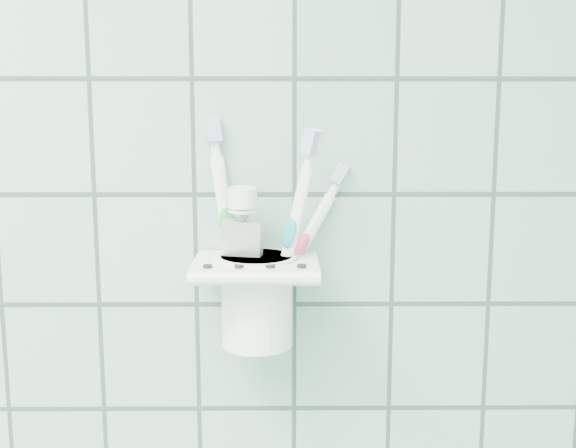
# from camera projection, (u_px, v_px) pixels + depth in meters

# --- Properties ---
(holder_bracket) EXTENTS (0.12, 0.10, 0.04)m
(holder_bracket) POSITION_uv_depth(u_px,v_px,m) (256.00, 268.00, 0.69)
(holder_bracket) COLOR white
(holder_bracket) RESTS_ON wall_back
(cup) EXTENTS (0.08, 0.08, 0.09)m
(cup) POSITION_uv_depth(u_px,v_px,m) (257.00, 296.00, 0.69)
(cup) COLOR white
(cup) RESTS_ON holder_bracket
(toothbrush_pink) EXTENTS (0.04, 0.05, 0.21)m
(toothbrush_pink) POSITION_uv_depth(u_px,v_px,m) (241.00, 226.00, 0.69)
(toothbrush_pink) COLOR white
(toothbrush_pink) RESTS_ON cup
(toothbrush_blue) EXTENTS (0.09, 0.05, 0.18)m
(toothbrush_blue) POSITION_uv_depth(u_px,v_px,m) (254.00, 238.00, 0.69)
(toothbrush_blue) COLOR white
(toothbrush_blue) RESTS_ON cup
(toothbrush_orange) EXTENTS (0.05, 0.03, 0.20)m
(toothbrush_orange) POSITION_uv_depth(u_px,v_px,m) (268.00, 231.00, 0.69)
(toothbrush_orange) COLOR white
(toothbrush_orange) RESTS_ON cup
(toothpaste_tube) EXTENTS (0.04, 0.04, 0.15)m
(toothpaste_tube) POSITION_uv_depth(u_px,v_px,m) (241.00, 250.00, 0.69)
(toothpaste_tube) COLOR silver
(toothpaste_tube) RESTS_ON cup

